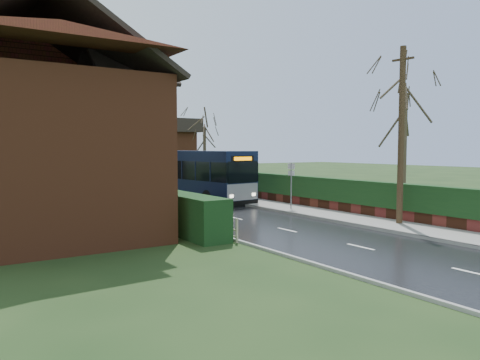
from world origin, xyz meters
TOP-DOWN VIEW (x-y plane):
  - ground at (0.00, 0.00)m, footprint 140.00×140.00m
  - road at (0.00, 10.00)m, footprint 6.00×100.00m
  - pavement at (4.25, 10.00)m, footprint 2.50×100.00m
  - kerb_right at (3.05, 10.00)m, footprint 0.12×100.00m
  - kerb_left at (-3.05, 10.00)m, footprint 0.12×100.00m
  - front_hedge at (-3.90, 5.00)m, footprint 1.20×16.00m
  - picket_fence at (-3.15, 5.00)m, footprint 0.10×16.00m
  - right_wall_hedge at (5.80, 10.00)m, footprint 0.60×50.00m
  - brick_house at (-8.73, 4.78)m, footprint 9.30×14.60m
  - bus at (2.20, 10.84)m, footprint 3.67×10.92m
  - car_silver at (-2.80, 9.15)m, footprint 2.63×4.69m
  - car_green at (-1.60, 4.00)m, footprint 2.85×4.43m
  - car_distant at (2.00, 43.37)m, footprint 1.73×3.97m
  - bus_stop_sign at (4.00, 2.59)m, footprint 0.21×0.38m
  - telegraph_pole at (4.80, -3.86)m, footprint 0.27×1.00m
  - tree_right_near at (9.00, -0.81)m, footprint 4.22×4.22m
  - tree_right_far at (9.00, 21.27)m, footprint 3.97×3.97m

SIDE VIEW (x-z plane):
  - ground at x=0.00m, z-range 0.00..0.00m
  - road at x=0.00m, z-range 0.00..0.02m
  - kerb_left at x=-3.05m, z-range 0.00..0.10m
  - pavement at x=4.25m, z-range 0.00..0.14m
  - kerb_right at x=3.05m, z-range 0.00..0.14m
  - picket_fence at x=-3.15m, z-range 0.00..0.90m
  - car_green at x=-1.60m, z-range 0.00..1.19m
  - car_distant at x=2.00m, z-range 0.00..1.27m
  - car_silver at x=-2.80m, z-range 0.00..1.51m
  - front_hedge at x=-3.90m, z-range 0.00..1.60m
  - right_wall_hedge at x=5.80m, z-range 0.12..1.92m
  - bus at x=2.20m, z-range -0.01..3.24m
  - bus_stop_sign at x=4.00m, z-range 0.42..3.05m
  - telegraph_pole at x=4.80m, z-range 0.05..7.84m
  - brick_house at x=-8.73m, z-range -0.77..9.53m
  - tree_right_far at x=9.00m, z-range 1.89..9.56m
  - tree_right_near at x=9.00m, z-range 2.25..11.35m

